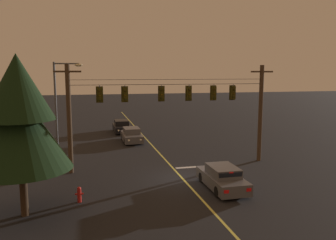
% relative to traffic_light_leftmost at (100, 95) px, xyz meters
% --- Properties ---
extents(ground_plane, '(180.00, 180.00, 0.00)m').
position_rel_traffic_light_leftmost_xyz_m(ground_plane, '(5.03, -3.06, -5.35)').
color(ground_plane, black).
extents(lane_centre_stripe, '(0.14, 60.00, 0.01)m').
position_rel_traffic_light_leftmost_xyz_m(lane_centre_stripe, '(5.03, 6.02, -5.35)').
color(lane_centre_stripe, '#D1C64C').
rests_on(lane_centre_stripe, ground).
extents(stop_bar_paint, '(3.40, 0.36, 0.01)m').
position_rel_traffic_light_leftmost_xyz_m(stop_bar_paint, '(6.93, -0.58, -5.35)').
color(stop_bar_paint, silver).
rests_on(stop_bar_paint, ground).
extents(signal_span_assembly, '(15.98, 0.32, 7.41)m').
position_rel_traffic_light_leftmost_xyz_m(signal_span_assembly, '(5.03, 0.02, -1.50)').
color(signal_span_assembly, '#423021').
rests_on(signal_span_assembly, ground).
extents(traffic_light_leftmost, '(0.48, 0.41, 1.22)m').
position_rel_traffic_light_leftmost_xyz_m(traffic_light_leftmost, '(0.00, 0.00, 0.00)').
color(traffic_light_leftmost, black).
extents(traffic_light_left_inner, '(0.48, 0.41, 1.22)m').
position_rel_traffic_light_leftmost_xyz_m(traffic_light_left_inner, '(1.72, 0.00, 0.00)').
color(traffic_light_left_inner, black).
extents(traffic_light_centre, '(0.48, 0.41, 1.22)m').
position_rel_traffic_light_leftmost_xyz_m(traffic_light_centre, '(4.34, 0.00, 0.00)').
color(traffic_light_centre, black).
extents(traffic_light_right_inner, '(0.48, 0.41, 1.22)m').
position_rel_traffic_light_leftmost_xyz_m(traffic_light_right_inner, '(6.37, 0.00, 0.00)').
color(traffic_light_right_inner, black).
extents(traffic_light_rightmost, '(0.48, 0.41, 1.22)m').
position_rel_traffic_light_leftmost_xyz_m(traffic_light_rightmost, '(8.27, 0.00, 0.00)').
color(traffic_light_rightmost, black).
extents(traffic_light_far_right, '(0.48, 0.41, 1.22)m').
position_rel_traffic_light_leftmost_xyz_m(traffic_light_far_right, '(9.80, 0.00, 0.00)').
color(traffic_light_far_right, black).
extents(car_waiting_near_lane, '(1.80, 4.33, 1.39)m').
position_rel_traffic_light_leftmost_xyz_m(car_waiting_near_lane, '(6.79, -5.43, -4.70)').
color(car_waiting_near_lane, '#4C4C51').
rests_on(car_waiting_near_lane, ground).
extents(car_oncoming_lead, '(1.80, 4.42, 1.39)m').
position_rel_traffic_light_leftmost_xyz_m(car_oncoming_lead, '(3.40, 9.70, -4.70)').
color(car_oncoming_lead, '#4C4C51').
rests_on(car_oncoming_lead, ground).
extents(car_oncoming_trailing, '(1.80, 4.42, 1.39)m').
position_rel_traffic_light_leftmost_xyz_m(car_oncoming_trailing, '(2.98, 15.41, -4.70)').
color(car_oncoming_trailing, black).
rests_on(car_oncoming_trailing, ground).
extents(street_lamp_corner, '(2.11, 0.30, 7.62)m').
position_rel_traffic_light_leftmost_xyz_m(street_lamp_corner, '(-2.81, 3.01, -0.74)').
color(street_lamp_corner, '#4C4F54').
rests_on(street_lamp_corner, ground).
extents(tree_verge_near, '(4.70, 4.70, 7.71)m').
position_rel_traffic_light_leftmost_xyz_m(tree_verge_near, '(-3.94, -6.78, -0.61)').
color(tree_verge_near, '#332316').
rests_on(tree_verge_near, ground).
extents(fire_hydrant, '(0.44, 0.22, 0.84)m').
position_rel_traffic_light_leftmost_xyz_m(fire_hydrant, '(-1.42, -5.63, -4.91)').
color(fire_hydrant, red).
rests_on(fire_hydrant, ground).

